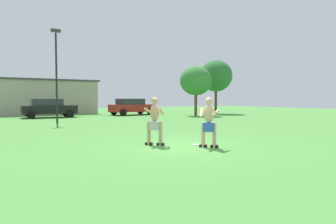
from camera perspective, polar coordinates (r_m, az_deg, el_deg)
The scene contains 10 objects.
ground_plane at distance 10.30m, azimuth 2.99°, elevation -6.51°, with size 80.00×80.00×0.00m, color #4C8E3D.
player_with_cap at distance 10.45m, azimuth -2.52°, elevation -1.30°, with size 0.79×0.73×1.68m.
player_in_blue at distance 10.04m, azimuth 7.71°, elevation -1.74°, with size 0.80×0.75×1.66m.
frisbee at distance 10.63m, azimuth 5.40°, elevation -6.16°, with size 0.26×0.26×0.03m, color white.
car_black_near_post at distance 27.26m, azimuth -21.60°, elevation 0.75°, with size 4.37×2.17×1.58m.
car_red_mid_lot at distance 29.51m, azimuth -6.87°, elevation 1.04°, with size 4.45×2.36×1.58m.
lamp_post at distance 21.12m, azimuth -20.35°, elevation 8.10°, with size 0.60×0.24×6.10m.
outbuilding_behind_lot at distance 34.49m, azimuth -23.73°, elevation 2.63°, with size 11.60×6.86×3.52m.
tree_left_field at distance 28.33m, azimuth 5.27°, elevation 5.87°, with size 2.96×2.96×4.61m.
tree_behind_players at distance 32.46m, azimuth 9.04°, elevation 6.73°, with size 3.42×3.42×5.64m.
Camera 1 is at (-5.90, -8.28, 1.64)m, focal length 32.28 mm.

